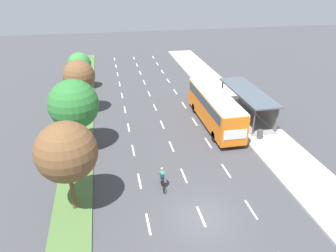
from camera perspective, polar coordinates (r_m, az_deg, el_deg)
name	(u,v)px	position (r m, az deg, el deg)	size (l,w,h in m)	color
ground_plane	(202,219)	(21.90, 6.04, -15.96)	(140.00, 140.00, 0.00)	#424247
median_strip	(82,109)	(38.39, -14.91, 2.89)	(2.60, 52.00, 0.12)	#4C7038
sidewalk_right	(227,98)	(40.96, 10.36, 4.86)	(4.50, 52.00, 0.15)	#ADAAA3
lane_divider_left	(125,110)	(37.46, -7.63, 2.89)	(0.14, 49.09, 0.01)	white
lane_divider_center	(155,107)	(37.80, -2.34, 3.33)	(0.14, 49.09, 0.01)	white
lane_divider_right	(184,105)	(38.45, 2.83, 3.72)	(0.14, 49.09, 0.01)	white
bus_shelter	(249,101)	(35.66, 14.19, 4.32)	(2.90, 9.62, 2.86)	gray
bus	(215,106)	(33.11, 8.23, 3.54)	(2.54, 11.29, 3.37)	orange
cyclist	(162,179)	(23.85, -1.02, -9.34)	(0.46, 1.82, 1.71)	black
median_tree_nearest	(66,152)	(20.85, -17.54, -4.41)	(3.89, 3.89, 6.29)	brown
median_tree_second	(74,104)	(28.29, -16.36, 3.68)	(4.27, 4.27, 6.36)	brown
median_tree_third	(79,76)	(36.03, -15.47, 8.54)	(3.38, 3.38, 5.91)	brown
median_tree_fourth	(80,64)	(44.17, -15.37, 10.52)	(2.99, 2.99, 4.83)	brown
trash_bin	(260,134)	(31.58, 15.94, -1.39)	(0.52, 0.52, 0.85)	#4C4C51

